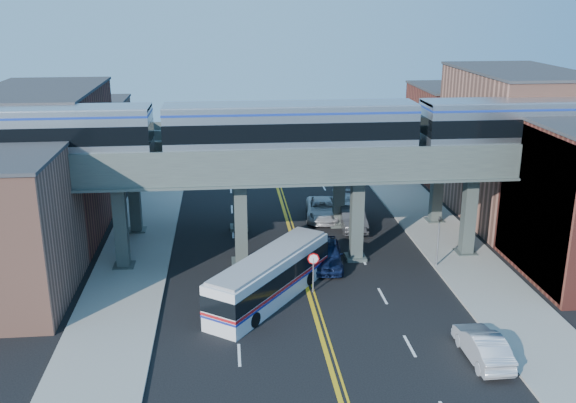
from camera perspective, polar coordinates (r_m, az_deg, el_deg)
name	(u,v)px	position (r m, az deg, el deg)	size (l,w,h in m)	color
ground	(315,315)	(37.85, 2.41, -10.02)	(120.00, 120.00, 0.00)	black
sidewalk_west	(136,255)	(47.04, -13.40, -4.68)	(5.00, 70.00, 0.16)	gray
sidewalk_east	(449,244)	(49.37, 14.12, -3.66)	(5.00, 70.00, 0.16)	gray
building_west_b	(47,163)	(52.43, -20.61, 3.20)	(8.00, 14.00, 11.00)	maroon
building_west_c	(84,145)	(65.08, -17.70, 4.77)	(8.00, 10.00, 8.00)	#9F6652
building_east_b	(513,146)	(55.66, 19.36, 4.65)	(8.00, 14.00, 12.00)	#9F6652
building_east_c	(456,133)	(67.69, 14.72, 5.94)	(8.00, 10.00, 9.00)	maroon
mural_panel	(533,208)	(43.85, 20.91, -0.54)	(0.10, 9.50, 9.50)	teal
elevated_viaduct_near	(300,172)	(42.92, 1.04, 2.66)	(52.00, 3.60, 7.40)	#3C4541
elevated_viaduct_far	(289,148)	(49.67, 0.10, 4.74)	(52.00, 3.60, 7.40)	#3C4541
transit_train	(291,129)	(42.19, 0.24, 6.50)	(50.80, 3.19, 3.72)	black
stop_sign	(313,266)	(39.81, 2.27, -5.76)	(0.76, 0.09, 2.63)	slate
traffic_signal	(438,236)	(44.33, 13.22, -2.98)	(0.15, 0.18, 4.10)	slate
transit_bus	(270,278)	(39.05, -1.61, -6.78)	(8.22, 10.06, 2.76)	silver
car_lane_a	(327,254)	(44.01, 3.48, -4.67)	(2.07, 5.15, 1.75)	#111B3E
car_lane_b	(352,217)	(51.36, 5.72, -1.40)	(1.87, 5.36, 1.77)	#343437
car_lane_c	(322,209)	(53.43, 3.08, -0.68)	(2.63, 5.71, 1.59)	silver
car_lane_d	(346,207)	(54.00, 5.14, -0.49)	(2.31, 5.68, 1.65)	#999A9D
car_parked_curb	(483,346)	(34.68, 16.92, -12.17)	(1.62, 4.63, 1.53)	#BBBBC1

